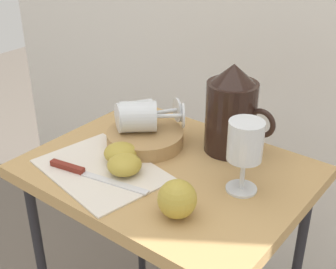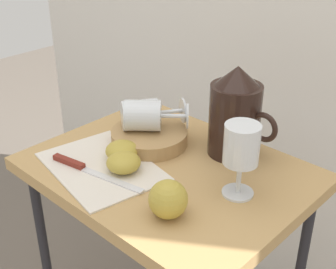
{
  "view_description": "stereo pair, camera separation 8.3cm",
  "coord_description": "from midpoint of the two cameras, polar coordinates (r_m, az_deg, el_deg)",
  "views": [
    {
      "loc": [
        0.53,
        -0.68,
        1.25
      ],
      "look_at": [
        0.0,
        0.0,
        0.8
      ],
      "focal_mm": 49.39,
      "sensor_mm": 36.0,
      "label": 1
    },
    {
      "loc": [
        0.6,
        -0.63,
        1.25
      ],
      "look_at": [
        0.0,
        0.0,
        0.8
      ],
      "focal_mm": 49.39,
      "sensor_mm": 36.0,
      "label": 2
    }
  ],
  "objects": [
    {
      "name": "wine_glass_tipped_far",
      "position": [
        1.08,
        -0.65,
        2.32
      ],
      "size": [
        0.16,
        0.15,
        0.07
      ],
      "color": "silver",
      "rests_on": "basket_tray"
    },
    {
      "name": "knife",
      "position": [
        1.01,
        -8.1,
        -4.14
      ],
      "size": [
        0.24,
        0.06,
        0.01
      ],
      "color": "silver",
      "rests_on": "linen_napkin"
    },
    {
      "name": "basket_tray",
      "position": [
        1.1,
        -0.15,
        -0.37
      ],
      "size": [
        0.18,
        0.18,
        0.03
      ],
      "primitive_type": "cylinder",
      "color": "#AD8451",
      "rests_on": "table"
    },
    {
      "name": "wine_glass_upright",
      "position": [
        0.9,
        11.69,
        -1.78
      ],
      "size": [
        0.07,
        0.07,
        0.15
      ],
      "color": "silver",
      "rests_on": "table"
    },
    {
      "name": "apple_whole",
      "position": [
        0.86,
        2.83,
        -8.06
      ],
      "size": [
        0.07,
        0.07,
        0.07
      ],
      "primitive_type": "sphere",
      "color": "#B29938",
      "rests_on": "table"
    },
    {
      "name": "wine_glass_tipped_near",
      "position": [
        1.09,
        -1.02,
        2.46
      ],
      "size": [
        0.14,
        0.16,
        0.07
      ],
      "color": "silver",
      "rests_on": "basket_tray"
    },
    {
      "name": "pitcher",
      "position": [
        1.05,
        10.52,
        1.85
      ],
      "size": [
        0.17,
        0.12,
        0.21
      ],
      "color": "black",
      "rests_on": "table"
    },
    {
      "name": "apple_half_left",
      "position": [
        1.03,
        -3.41,
        -2.05
      ],
      "size": [
        0.07,
        0.07,
        0.04
      ],
      "primitive_type": "ellipsoid",
      "color": "#B29938",
      "rests_on": "linen_napkin"
    },
    {
      "name": "table",
      "position": [
        1.06,
        2.27,
        -7.37
      ],
      "size": [
        0.6,
        0.46,
        0.72
      ],
      "color": "tan",
      "rests_on": "ground_plane"
    },
    {
      "name": "linen_napkin",
      "position": [
        1.02,
        -5.92,
        -4.01
      ],
      "size": [
        0.31,
        0.25,
        0.0
      ],
      "primitive_type": "cube",
      "rotation": [
        0.0,
        0.0,
        -0.19
      ],
      "color": "silver",
      "rests_on": "table"
    },
    {
      "name": "apple_half_right",
      "position": [
        0.99,
        -3.11,
        -3.53
      ],
      "size": [
        0.07,
        0.07,
        0.04
      ],
      "primitive_type": "ellipsoid",
      "color": "#B29938",
      "rests_on": "linen_napkin"
    }
  ]
}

